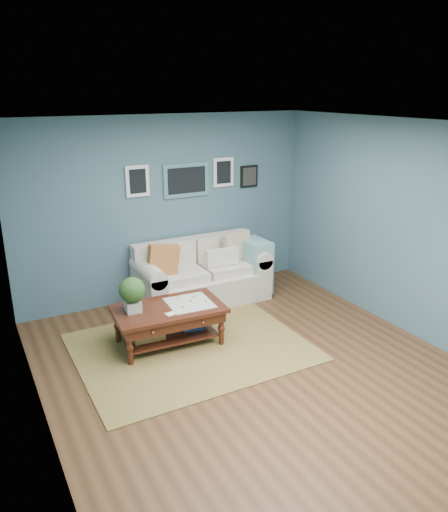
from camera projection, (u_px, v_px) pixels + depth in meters
room_shell at (254, 254)px, 5.31m from camera, size 5.00×5.02×2.70m
area_rug at (191, 347)px, 6.15m from camera, size 2.71×2.17×0.01m
loveseat at (206, 274)px, 7.44m from camera, size 1.97×0.89×1.01m
coffee_table at (163, 314)px, 6.10m from camera, size 1.37×0.86×0.93m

